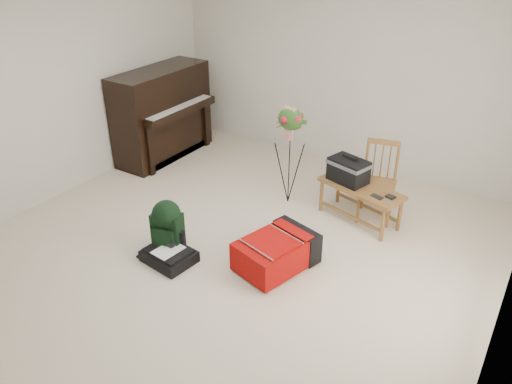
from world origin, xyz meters
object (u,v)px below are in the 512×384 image
Objects in this scene: green_backpack at (167,225)px; piano at (163,115)px; black_duffel at (169,255)px; flower_stand at (289,156)px; bench at (351,177)px; dining_chair at (379,183)px; red_suitcase at (279,249)px.

piano is at bearing 119.82° from green_backpack.
black_duffel is 0.43× the size of flower_stand.
dining_chair is at bearing 52.70° from bench.
flower_stand reaches higher than red_suitcase.
red_suitcase reaches higher than black_duffel.
bench reaches higher than green_backpack.
flower_stand reaches higher than black_duffel.
piano reaches higher than dining_chair.
red_suitcase is at bearing -122.41° from dining_chair.
bench is at bearing -4.03° from piano.
piano is 2.87× the size of black_duffel.
dining_chair is 1.48m from red_suitcase.
dining_chair is 1.51× the size of green_backpack.
dining_chair is at bearing 86.27° from red_suitcase.
piano is 2.68m from black_duffel.
piano is 2.18m from flower_stand.
red_suitcase is at bearing -62.03° from flower_stand.
flower_stand is at bearing 83.43° from black_duffel.
flower_stand is at bearing 130.52° from red_suitcase.
flower_stand is at bearing -161.17° from bench.
dining_chair reaches higher than bench.
flower_stand is (2.17, -0.25, -0.00)m from piano.
dining_chair is (3.18, -0.01, -0.16)m from piano.
piano is at bearing -168.24° from bench.
black_duffel is at bearing -134.29° from red_suitcase.
bench is 2.07m from green_backpack.
bench is at bearing 5.70° from flower_stand.
red_suitcase is at bearing 37.13° from black_duffel.
black_duffel is at bearing -139.65° from dining_chair.
flower_stand reaches higher than dining_chair.
green_backpack is 0.48× the size of flower_stand.
flower_stand reaches higher than green_backpack.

